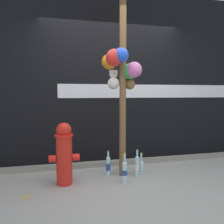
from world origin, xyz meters
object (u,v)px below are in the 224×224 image
bottle_2 (121,165)px  fire_hydrant (64,153)px  bottle_0 (137,165)px  memorial_post (122,61)px  bottle_5 (108,165)px  bottle_4 (122,162)px  bottle_1 (125,171)px  bottle_3 (141,166)px

bottle_2 → fire_hydrant: bearing=-165.3°
bottle_0 → bottle_2: bearing=140.1°
memorial_post → bottle_0: bearing=-11.5°
memorial_post → bottle_5: (-0.19, 0.07, -1.56)m
memorial_post → fire_hydrant: size_ratio=3.49×
bottle_0 → bottle_4: bearing=121.4°
fire_hydrant → bottle_5: (0.66, 0.18, -0.28)m
bottle_5 → bottle_1: bearing=-64.9°
bottle_2 → bottle_4: (0.03, 0.11, 0.01)m
bottle_5 → fire_hydrant: bearing=-164.4°
bottle_3 → bottle_2: bearing=160.2°
fire_hydrant → bottle_5: 0.74m
fire_hydrant → memorial_post: bearing=7.5°
bottle_3 → bottle_5: (-0.51, 0.06, 0.03)m
bottle_2 → bottle_5: size_ratio=0.91×
bottle_1 → bottle_4: bearing=78.5°
bottle_0 → bottle_1: same height
bottle_0 → bottle_5: bottle_0 is taller
fire_hydrant → bottle_4: bearing=20.2°
bottle_3 → memorial_post: bearing=-177.3°
bottle_0 → bottle_4: 0.32m
bottle_0 → bottle_5: 0.44m
bottle_0 → bottle_2: 0.26m
memorial_post → bottle_0: 1.57m
bottle_1 → bottle_2: (0.07, 0.38, -0.03)m
memorial_post → bottle_4: (0.06, 0.22, -1.56)m
bottle_0 → bottle_4: bottle_0 is taller
memorial_post → bottle_4: memorial_post is taller
bottle_2 → memorial_post: bearing=-105.0°
bottle_1 → bottle_5: bottle_1 is taller
bottle_0 → bottle_3: 0.11m
bottle_4 → bottle_5: (-0.26, -0.15, 0.01)m
bottle_0 → bottle_1: 0.34m
bottle_3 → bottle_4: size_ratio=0.88×
memorial_post → bottle_0: memorial_post is taller
bottle_0 → bottle_4: size_ratio=1.11×
memorial_post → bottle_5: memorial_post is taller
fire_hydrant → bottle_1: 0.87m
bottle_0 → bottle_1: bearing=-140.5°
memorial_post → bottle_3: (0.32, 0.01, -1.59)m
bottle_2 → bottle_3: bearing=-19.8°
memorial_post → bottle_0: (0.23, -0.05, -1.56)m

